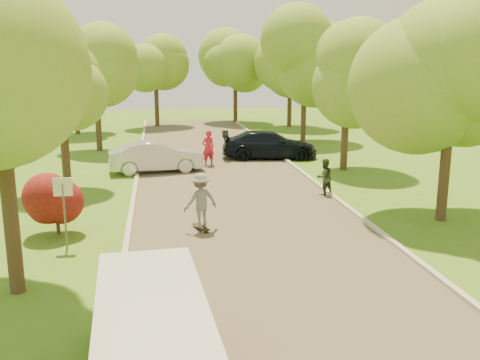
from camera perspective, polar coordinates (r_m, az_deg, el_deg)
ground at (r=13.40m, az=5.01°, el=-11.77°), size 100.00×100.00×0.00m
road at (r=20.80m, az=-0.22°, el=-2.71°), size 8.00×60.00×0.01m
curb_left at (r=20.59m, az=-11.45°, el=-2.97°), size 0.18×60.00×0.12m
curb_right at (r=21.74m, az=10.40°, el=-2.09°), size 0.18×60.00×0.12m
street_sign at (r=16.56m, az=-18.32°, el=-1.84°), size 0.55×0.06×2.17m
red_shrub at (r=18.19m, az=-19.02°, el=-2.13°), size 1.70×1.70×1.95m
tree_l_mida at (r=13.25m, az=-23.64°, el=10.09°), size 4.71×4.60×7.39m
tree_l_midb at (r=24.15m, az=-18.19°, el=9.84°), size 4.30×4.20×6.62m
tree_l_far at (r=33.99m, az=-14.89°, el=12.19°), size 4.92×4.80×7.79m
tree_r_mida at (r=19.58m, az=22.45°, el=11.78°), size 5.13×5.00×7.95m
tree_r_midb at (r=27.55m, az=11.78°, el=11.09°), size 4.51×4.40×7.01m
tree_r_far at (r=37.25m, az=7.31°, el=13.08°), size 5.33×5.20×8.34m
tree_bg_a at (r=42.22m, az=-17.06°, el=11.88°), size 5.12×5.00×7.72m
tree_bg_b at (r=45.23m, az=5.68°, el=12.67°), size 5.12×5.00×7.95m
tree_bg_c at (r=45.83m, az=-8.75°, el=11.94°), size 4.92×4.80×7.33m
tree_bg_d at (r=48.36m, az=-0.24°, el=12.46°), size 5.12×5.00×7.72m
minivan at (r=9.53m, az=-9.35°, el=-16.56°), size 2.09×4.72×1.72m
silver_sedan at (r=27.18m, az=-8.91°, el=2.47°), size 4.85×2.19×1.54m
dark_sedan at (r=30.66m, az=3.15°, el=3.79°), size 5.64×2.83×1.57m
longboard at (r=17.86m, az=-4.18°, el=-5.04°), size 0.58×0.97×0.11m
skateboarder at (r=17.60m, az=-4.23°, el=-2.16°), size 1.34×1.06×1.82m
person_striped at (r=28.48m, az=-3.42°, el=3.43°), size 0.80×0.65×1.90m
person_olive at (r=22.48m, az=8.99°, el=0.31°), size 0.91×0.81×1.54m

